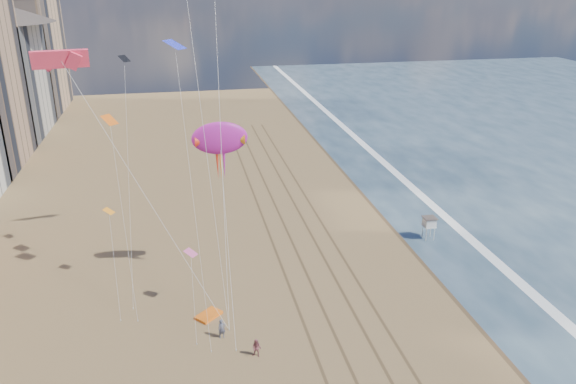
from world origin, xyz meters
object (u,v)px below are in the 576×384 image
object	(u,v)px
show_kite	(220,139)
kite_flyer_b	(257,348)
lifeguard_stand	(429,222)
grounded_kite	(209,315)
kite_flyer_a	(222,329)

from	to	relation	value
show_kite	kite_flyer_b	distance (m)	20.35
show_kite	kite_flyer_b	bearing A→B (deg)	-84.46
kite_flyer_b	lifeguard_stand	bearing A→B (deg)	63.96
grounded_kite	kite_flyer_b	distance (m)	7.86
kite_flyer_a	kite_flyer_b	size ratio (longest dim) A/B	1.09
lifeguard_stand	kite_flyer_a	xyz separation A→B (m)	(-26.97, -15.32, -1.29)
show_kite	kite_flyer_a	bearing A→B (deg)	-97.37
lifeguard_stand	grounded_kite	size ratio (longest dim) A/B	1.18
grounded_kite	show_kite	bearing A→B (deg)	29.21
lifeguard_stand	grounded_kite	bearing A→B (deg)	-157.28
kite_flyer_b	show_kite	bearing A→B (deg)	122.00
grounded_kite	kite_flyer_b	size ratio (longest dim) A/B	1.42
grounded_kite	show_kite	xyz separation A→B (m)	(2.34, 6.94, 15.57)
show_kite	kite_flyer_b	xyz separation A→B (m)	(1.34, -13.85, -14.85)
lifeguard_stand	kite_flyer_b	xyz separation A→B (m)	(-24.26, -18.61, -1.36)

